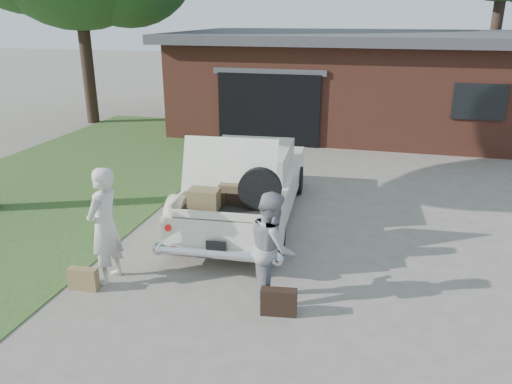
# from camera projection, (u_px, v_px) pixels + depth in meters

# --- Properties ---
(ground) EXTENTS (90.00, 90.00, 0.00)m
(ground) POSITION_uv_depth(u_px,v_px,m) (247.00, 267.00, 8.16)
(ground) COLOR gray
(ground) RESTS_ON ground
(grass_strip) EXTENTS (6.00, 16.00, 0.02)m
(grass_strip) POSITION_uv_depth(u_px,v_px,m) (63.00, 183.00, 12.18)
(grass_strip) COLOR #2D4C1E
(grass_strip) RESTS_ON ground
(house) EXTENTS (12.80, 7.80, 3.30)m
(house) POSITION_uv_depth(u_px,v_px,m) (358.00, 80.00, 17.81)
(house) COLOR brown
(house) RESTS_ON ground
(sedan) EXTENTS (2.23, 5.03, 1.97)m
(sedan) POSITION_uv_depth(u_px,v_px,m) (247.00, 184.00, 9.86)
(sedan) COLOR silver
(sedan) RESTS_ON ground
(woman_left) EXTENTS (0.49, 0.70, 1.83)m
(woman_left) POSITION_uv_depth(u_px,v_px,m) (104.00, 226.00, 7.46)
(woman_left) COLOR beige
(woman_left) RESTS_ON ground
(woman_right) EXTENTS (0.85, 0.96, 1.63)m
(woman_right) POSITION_uv_depth(u_px,v_px,m) (272.00, 247.00, 7.01)
(woman_right) COLOR gray
(woman_right) RESTS_ON ground
(suitcase_left) EXTENTS (0.46, 0.17, 0.35)m
(suitcase_left) POSITION_uv_depth(u_px,v_px,m) (83.00, 279.00, 7.45)
(suitcase_left) COLOR olive
(suitcase_left) RESTS_ON ground
(suitcase_right) EXTENTS (0.51, 0.22, 0.39)m
(suitcase_right) POSITION_uv_depth(u_px,v_px,m) (279.00, 302.00, 6.82)
(suitcase_right) COLOR black
(suitcase_right) RESTS_ON ground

